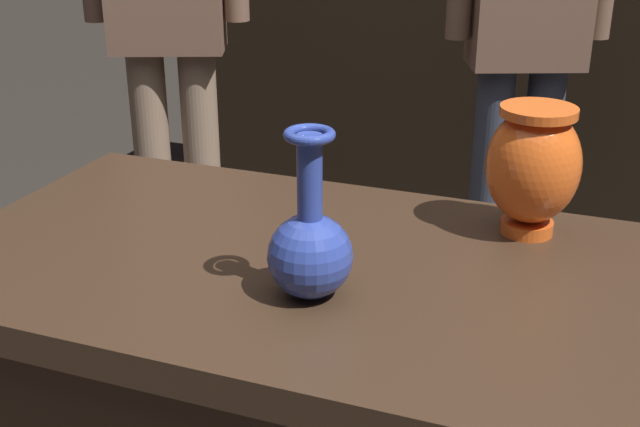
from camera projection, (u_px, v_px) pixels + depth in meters
name	position (u px, v px, depth m)	size (l,w,h in m)	color
back_display_shelf	(518.00, 100.00, 3.22)	(2.60, 0.40, 0.99)	black
vase_centerpiece	(310.00, 247.00, 1.09)	(0.12, 0.12, 0.24)	#2D429E
vase_tall_behind	(533.00, 165.00, 1.26)	(0.15, 0.15, 0.21)	#E55B1E
visitor_center_back	(529.00, 11.00, 2.29)	(0.44, 0.29, 1.65)	#333847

